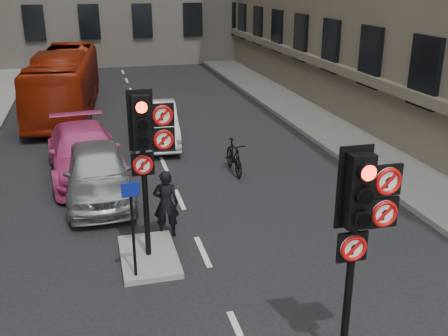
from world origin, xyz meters
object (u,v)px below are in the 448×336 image
signal_near (361,214)px  info_sign (132,217)px  signal_far (147,140)px  car_silver (97,172)px  motorcyclist (166,204)px  car_white (155,123)px  car_pink (84,152)px  motorcycle (234,157)px  bus_red (65,82)px

signal_near → info_sign: (-3.04, 3.19, -1.16)m
signal_far → car_silver: 4.31m
signal_near → motorcyclist: (-2.13, 5.01, -1.77)m
car_white → signal_near: bearing=-79.0°
signal_near → car_pink: 10.56m
signal_far → car_white: size_ratio=0.82×
info_sign → car_white: bearing=68.3°
signal_far → info_sign: signal_far is taller
motorcycle → info_sign: info_sign is taller
signal_near → car_pink: bearing=112.3°
car_silver → motorcyclist: 3.08m
signal_near → car_pink: signal_near is taller
car_white → motorcycle: car_white is taller
bus_red → info_sign: bus_red is taller
car_silver → bus_red: bearing=93.9°
car_pink → motorcyclist: 4.95m
signal_near → info_sign: size_ratio=1.77×
car_white → car_pink: (-2.54, -2.84, 0.01)m
car_silver → motorcycle: 4.26m
bus_red → motorcyclist: (2.53, -12.99, -0.55)m
bus_red → signal_near: bearing=-70.7°
car_white → bus_red: size_ratio=0.45×
signal_near → signal_far: size_ratio=1.00×
signal_near → car_white: (-1.41, 12.45, -1.86)m
signal_near → car_white: signal_near is taller
car_pink → motorcycle: size_ratio=2.94×
motorcyclist → motorcycle: bearing=-115.4°
signal_far → car_silver: bearing=105.3°
car_silver → car_white: size_ratio=1.00×
car_pink → info_sign: (0.91, -6.42, 0.69)m
car_silver → info_sign: 4.60m
car_white → motorcyclist: (-0.72, -7.44, 0.09)m
motorcyclist → info_sign: size_ratio=0.81×
car_pink → motorcyclist: bearing=-73.3°
signal_far → info_sign: bearing=-118.3°
signal_far → signal_near: bearing=-57.0°
signal_far → motorcycle: bearing=56.2°
motorcycle → info_sign: bearing=-122.6°
motorcycle → car_pink: bearing=168.6°
car_white → motorcyclist: bearing=-91.0°
car_silver → car_white: car_silver is taller
signal_far → car_white: signal_far is taller
motorcyclist → car_white: bearing=-85.1°
signal_far → bus_red: size_ratio=0.37×
info_sign → motorcycle: bearing=45.3°
car_white → car_pink: size_ratio=0.87×
motorcycle → info_sign: size_ratio=0.85×
motorcyclist → car_silver: bearing=-50.8°
car_white → info_sign: info_sign is taller
bus_red → info_sign: 14.90m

